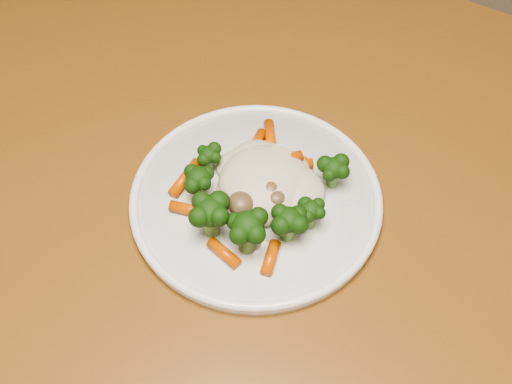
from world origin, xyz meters
TOP-DOWN VIEW (x-y plane):
  - dining_table at (0.10, 0.05)m, footprint 1.34×0.98m
  - plate at (0.19, 0.02)m, footprint 0.27×0.27m
  - meal at (0.20, 0.01)m, footprint 0.17×0.18m

SIDE VIEW (x-z plane):
  - dining_table at x=0.10m, z-range 0.28..1.03m
  - plate at x=0.19m, z-range 0.75..0.76m
  - meal at x=0.20m, z-range 0.76..0.81m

